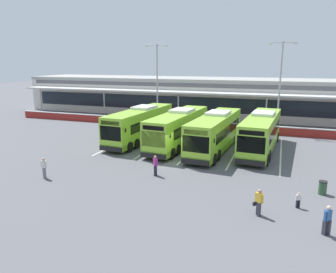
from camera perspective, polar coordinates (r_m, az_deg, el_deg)
ground_plane at (r=28.29m, az=1.88°, el=-4.78°), size 200.00×200.00×0.00m
terminal_building at (r=53.50m, az=10.73°, el=6.83°), size 70.00×13.00×6.00m
red_barrier_wall at (r=41.78m, az=7.92°, el=1.78°), size 60.00×0.40×1.10m
coach_bus_leftmost at (r=36.07m, az=-4.87°, el=2.05°), size 3.58×12.29×3.78m
coach_bus_left_centre at (r=33.70m, az=1.87°, el=1.30°), size 3.58×12.29×3.78m
coach_bus_centre at (r=32.28m, az=8.31°, el=0.64°), size 3.58×12.29×3.78m
coach_bus_right_centre at (r=33.05m, az=16.09°, el=0.55°), size 3.58×12.29×3.78m
bay_stripe_far_west at (r=36.75m, az=-7.81°, el=-0.66°), size 0.14×13.00×0.01m
bay_stripe_west at (r=35.07m, az=-1.69°, el=-1.22°), size 0.14×13.00×0.01m
bay_stripe_mid_west at (r=33.82m, az=4.96°, el=-1.80°), size 0.14×13.00×0.01m
bay_stripe_centre at (r=33.07m, az=12.02°, el=-2.40°), size 0.14×13.00×0.01m
bay_stripe_mid_east at (r=32.84m, az=19.30°, el=-2.97°), size 0.14×13.00×0.01m
pedestrian_with_handbag at (r=19.60m, az=15.74°, el=-11.00°), size 0.61×0.53×1.62m
pedestrian_in_dark_coat at (r=18.78m, az=26.34°, el=-12.98°), size 0.43×0.46×1.62m
pedestrian_child at (r=21.41m, az=22.03°, el=-10.30°), size 0.33×0.21×1.00m
pedestrian_near_bin at (r=26.33m, az=-21.08°, el=-5.08°), size 0.54×0.32×1.62m
pedestrian_approaching_bus at (r=25.13m, az=-2.25°, el=-5.02°), size 0.48×0.42×1.62m
lamp_post_west at (r=45.54m, az=-1.92°, el=10.12°), size 3.24×0.28×11.00m
lamp_post_centre at (r=41.77m, az=19.19°, el=9.13°), size 3.24×0.28×11.00m
litter_bin at (r=24.17m, az=25.65°, el=-8.15°), size 0.54×0.54×0.93m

